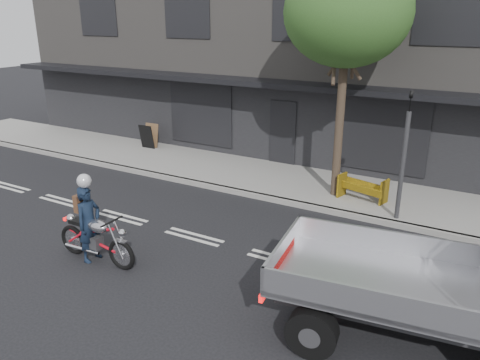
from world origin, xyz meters
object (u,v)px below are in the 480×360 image
construction_barrier (361,190)px  street_tree (347,13)px  traffic_light_pole (403,164)px  sandwich_board (147,137)px  rider (89,224)px  motorcycle (96,237)px

construction_barrier → street_tree: bearing=163.8°
traffic_light_pole → sandwich_board: size_ratio=3.65×
rider → motorcycle: bearing=-90.7°
traffic_light_pole → rider: bearing=-135.8°
construction_barrier → motorcycle: bearing=-125.2°
street_tree → rider: (-3.55, -6.25, -4.40)m
sandwich_board → rider: bearing=-59.6°
traffic_light_pole → motorcycle: traffic_light_pole is taller
motorcycle → rider: (-0.15, -0.00, 0.29)m
rider → construction_barrier: 7.45m
rider → street_tree: bearing=-30.2°
street_tree → rider: size_ratio=3.87×
traffic_light_pole → construction_barrier: bearing=152.4°
street_tree → traffic_light_pole: bearing=-23.0°
sandwich_board → construction_barrier: bearing=-10.7°
traffic_light_pole → rider: 7.79m
motorcycle → traffic_light_pole: bearing=44.4°
motorcycle → construction_barrier: (4.24, 6.01, -0.06)m
traffic_light_pole → motorcycle: size_ratio=1.60×
rider → sandwich_board: rider is taller
rider → construction_barrier: bearing=-36.8°
street_tree → motorcycle: 8.53m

